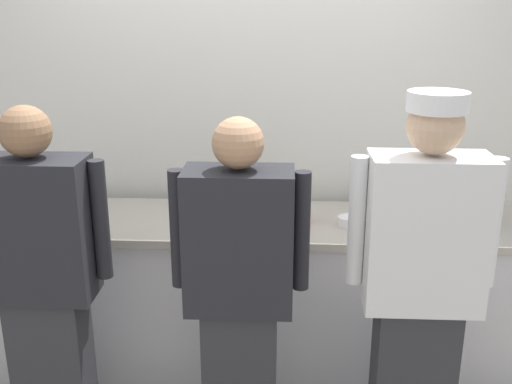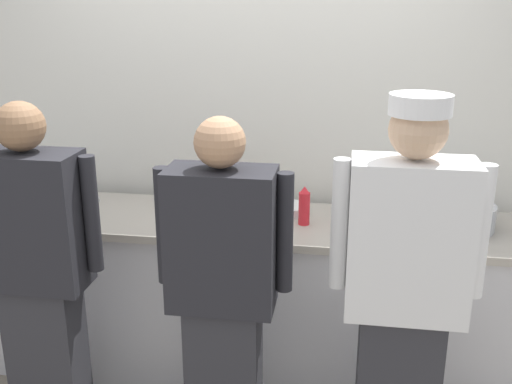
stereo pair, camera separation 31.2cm
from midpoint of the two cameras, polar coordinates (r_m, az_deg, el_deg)
wall_back at (r=3.48m, az=2.48°, el=7.49°), size 4.81×0.10×2.80m
prep_counter at (r=3.36m, az=1.37°, el=-9.89°), size 3.07×0.64×0.91m
chef_near_left at (r=2.84m, az=-17.20°, el=-7.18°), size 0.60×0.24×1.63m
chef_center at (r=2.58m, az=0.30°, el=-9.44°), size 0.59×0.24×1.59m
chef_far_right at (r=2.54m, az=17.51°, el=-9.08°), size 0.61×0.24×1.70m
plate_stack_front at (r=3.27m, az=5.98°, el=-1.68°), size 0.20×0.20×0.05m
mixing_bowl_steel at (r=3.26m, az=21.66°, el=-2.20°), size 0.33×0.33×0.13m
sheet_tray at (r=3.47m, az=-16.66°, el=-1.37°), size 0.50×0.33×0.02m
squeeze_bottle_primary at (r=3.31m, az=1.75°, el=0.01°), size 0.05×0.05×0.20m
squeeze_bottle_secondary at (r=3.32m, az=0.12°, el=0.01°), size 0.06×0.06×0.20m
squeeze_bottle_spare at (r=3.09m, az=7.53°, el=-1.40°), size 0.06×0.06×0.21m
ramekin_yellow_sauce at (r=3.09m, az=11.50°, el=-3.09°), size 0.10×0.10×0.05m
ramekin_red_sauce at (r=3.20m, az=14.22°, el=-2.65°), size 0.10×0.10×0.04m
deli_cup at (r=3.33m, az=14.05°, el=-1.30°), size 0.09×0.09×0.10m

